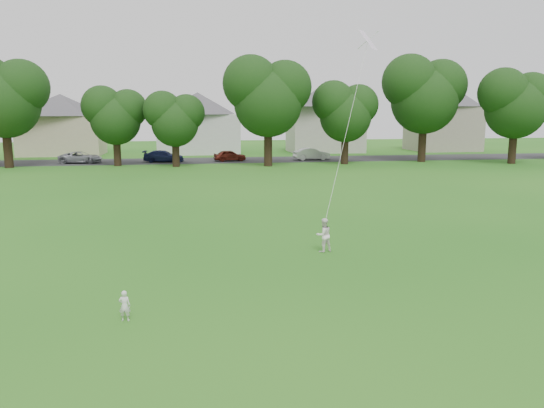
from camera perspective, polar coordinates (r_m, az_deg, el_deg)
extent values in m
plane|color=#1B5C15|center=(15.30, -4.43, -9.97)|extent=(160.00, 160.00, 0.00)
cube|color=#2D2D30|center=(56.59, -7.69, 4.65)|extent=(90.00, 7.00, 0.01)
imported|color=silver|center=(14.01, -15.57, -10.50)|extent=(0.32, 0.23, 0.80)
imported|color=white|center=(19.90, 5.58, -3.34)|extent=(0.74, 0.65, 1.28)
plane|color=white|center=(23.92, 10.30, 16.98)|extent=(1.16, 1.25, 0.84)
cylinder|color=white|center=(21.55, 8.12, 8.14)|extent=(0.01, 0.01, 8.62)
cylinder|color=black|center=(54.65, -26.56, 5.59)|extent=(0.78, 0.78, 3.98)
cylinder|color=black|center=(52.80, -16.32, 5.55)|extent=(0.69, 0.69, 2.93)
cylinder|color=black|center=(50.76, -10.31, 5.51)|extent=(0.67, 0.67, 2.73)
cylinder|color=black|center=(50.43, -0.42, 6.37)|extent=(0.78, 0.78, 4.00)
cylinder|color=black|center=(52.91, 7.84, 5.98)|extent=(0.71, 0.71, 3.15)
cylinder|color=black|center=(56.84, 15.86, 6.50)|extent=(0.80, 0.80, 4.20)
cylinder|color=black|center=(57.96, 24.46, 5.76)|extent=(0.75, 0.75, 3.62)
imported|color=gray|center=(56.59, -19.88, 4.74)|extent=(4.36, 2.40, 1.16)
imported|color=#161D46|center=(55.60, -11.58, 5.06)|extent=(4.26, 2.10, 1.19)
imported|color=maroon|center=(55.68, -4.55, 5.22)|extent=(3.52, 1.78, 1.15)
imported|color=#B7B7B7|center=(56.99, 4.27, 5.40)|extent=(3.95, 1.63, 1.27)
cube|color=#C1B491|center=(68.07, -21.61, 6.87)|extent=(9.18, 6.31, 4.60)
pyramid|color=#4B484D|center=(68.04, -21.87, 10.93)|extent=(13.25, 13.25, 2.53)
cube|color=silver|center=(66.41, -7.92, 7.49)|extent=(9.79, 6.93, 4.77)
pyramid|color=#4B484D|center=(66.39, -8.03, 11.81)|extent=(14.13, 14.13, 2.62)
cube|color=beige|center=(68.53, 5.70, 8.00)|extent=(8.99, 6.53, 5.70)
pyramid|color=#4B484D|center=(68.59, 5.79, 13.01)|extent=(12.96, 12.96, 3.14)
cube|color=#A29886|center=(74.15, 17.88, 7.74)|extent=(8.16, 6.92, 5.74)
pyramid|color=#4B484D|center=(74.20, 18.13, 12.38)|extent=(11.77, 11.77, 3.16)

